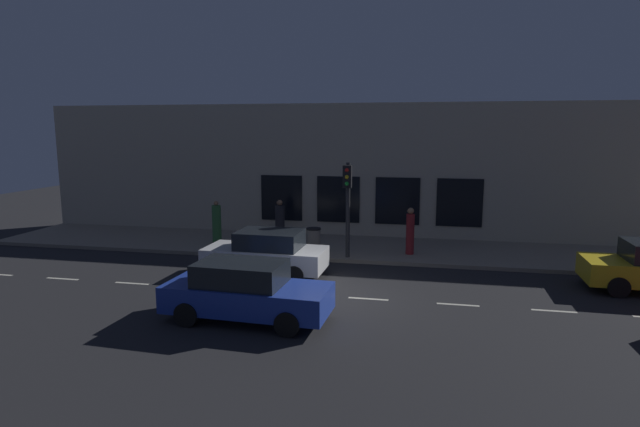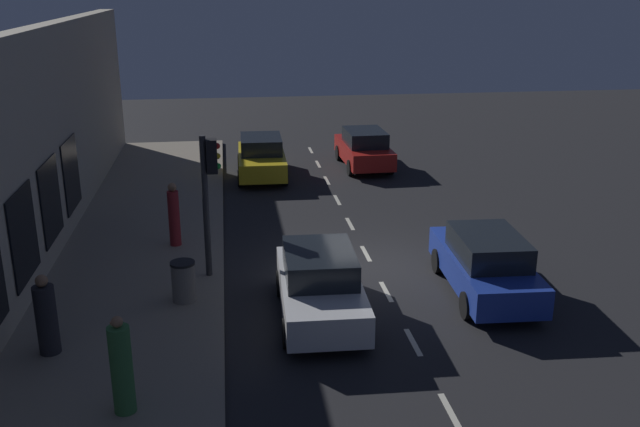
% 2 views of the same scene
% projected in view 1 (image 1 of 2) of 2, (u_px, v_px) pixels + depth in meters
% --- Properties ---
extents(ground_plane, '(60.00, 60.00, 0.00)m').
position_uv_depth(ground_plane, '(335.00, 297.00, 15.58)').
color(ground_plane, '#232326').
extents(sidewalk, '(4.50, 32.00, 0.15)m').
position_uv_depth(sidewalk, '(361.00, 248.00, 21.61)').
color(sidewalk, gray).
rests_on(sidewalk, ground).
extents(building_facade, '(0.65, 32.00, 6.19)m').
position_uv_depth(building_facade, '(369.00, 172.00, 23.59)').
color(building_facade, '#B2A893').
rests_on(building_facade, ground).
extents(lane_centre_line, '(0.12, 27.20, 0.01)m').
position_uv_depth(lane_centre_line, '(368.00, 299.00, 15.38)').
color(lane_centre_line, beige).
rests_on(lane_centre_line, ground).
extents(traffic_light, '(0.50, 0.32, 3.65)m').
position_uv_depth(traffic_light, '(348.00, 195.00, 19.34)').
color(traffic_light, '#2D2D30').
rests_on(traffic_light, sidewalk).
extents(parked_car_0, '(1.96, 4.20, 1.58)m').
position_uv_depth(parked_car_0, '(267.00, 253.00, 17.75)').
color(parked_car_0, silver).
rests_on(parked_car_0, ground).
extents(parked_car_2, '(1.97, 4.44, 1.58)m').
position_uv_depth(parked_car_2, '(246.00, 291.00, 13.57)').
color(parked_car_2, '#1E389E').
rests_on(parked_car_2, ground).
extents(pedestrian_0, '(0.50, 0.50, 1.70)m').
position_uv_depth(pedestrian_0, '(280.00, 220.00, 23.46)').
color(pedestrian_0, '#232328').
rests_on(pedestrian_0, sidewalk).
extents(pedestrian_1, '(0.52, 0.52, 1.84)m').
position_uv_depth(pedestrian_1, '(217.00, 224.00, 22.19)').
color(pedestrian_1, '#336B38').
rests_on(pedestrian_1, sidewalk).
extents(pedestrian_2, '(0.44, 0.44, 1.85)m').
position_uv_depth(pedestrian_2, '(410.00, 232.00, 20.18)').
color(pedestrian_2, maroon).
rests_on(pedestrian_2, sidewalk).
extents(trash_bin, '(0.58, 0.58, 0.97)m').
position_uv_depth(trash_bin, '(314.00, 240.00, 20.59)').
color(trash_bin, slate).
rests_on(trash_bin, sidewalk).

